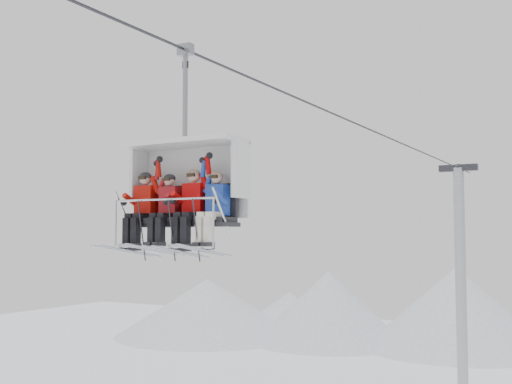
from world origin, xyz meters
The scene contains 8 objects.
ridgeline centered at (-1.58, 42.05, 2.84)m, with size 72.00×21.00×7.00m.
lift_tower_right centered at (0.00, 22.00, 5.78)m, with size 2.00×1.80×13.48m.
haul_cable centered at (0.00, 0.00, 13.30)m, with size 0.06×0.06×50.00m, color #2D2D32.
chairlift_carrier centered at (0.00, -2.70, 10.69)m, with size 2.45×1.17×3.98m.
skier_far_left centered at (-0.88, -3.00, 10.22)m, with size 0.42×1.69×1.66m.
skier_center_left centered at (-0.28, -3.01, 10.19)m, with size 0.39×1.69×1.57m.
skier_center_right centered at (0.29, -3.00, 10.22)m, with size 0.42×1.69×1.66m.
skier_far_right centered at (0.81, -3.01, 10.19)m, with size 0.39×1.69×1.57m.
Camera 1 is at (7.27, -12.91, 9.64)m, focal length 45.00 mm.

